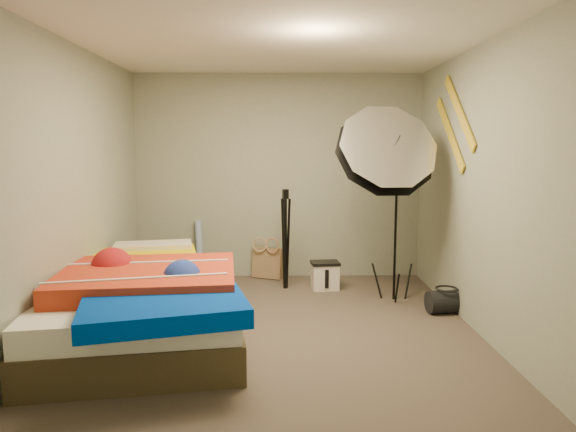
{
  "coord_description": "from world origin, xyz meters",
  "views": [
    {
      "loc": [
        0.03,
        -4.33,
        1.61
      ],
      "look_at": [
        0.1,
        0.6,
        0.95
      ],
      "focal_mm": 32.0,
      "sensor_mm": 36.0,
      "label": 1
    }
  ],
  "objects_px": {
    "tote_bag": "(268,263)",
    "duffel_bag": "(446,302)",
    "bed": "(145,300)",
    "camera_tripod": "(285,232)",
    "wrapping_roll": "(199,250)",
    "photo_umbrella": "(385,154)",
    "camera_case": "(325,277)"
  },
  "relations": [
    {
      "from": "tote_bag",
      "to": "duffel_bag",
      "type": "height_order",
      "value": "tote_bag"
    },
    {
      "from": "bed",
      "to": "camera_tripod",
      "type": "xyz_separation_m",
      "value": [
        1.2,
        1.52,
        0.33
      ]
    },
    {
      "from": "wrapping_roll",
      "to": "photo_umbrella",
      "type": "bearing_deg",
      "value": -27.6
    },
    {
      "from": "tote_bag",
      "to": "camera_tripod",
      "type": "height_order",
      "value": "camera_tripod"
    },
    {
      "from": "tote_bag",
      "to": "bed",
      "type": "xyz_separation_m",
      "value": [
        -0.99,
        -2.0,
        0.14
      ]
    },
    {
      "from": "tote_bag",
      "to": "duffel_bag",
      "type": "bearing_deg",
      "value": -16.16
    },
    {
      "from": "bed",
      "to": "wrapping_roll",
      "type": "bearing_deg",
      "value": 85.85
    },
    {
      "from": "duffel_bag",
      "to": "photo_umbrella",
      "type": "height_order",
      "value": "photo_umbrella"
    },
    {
      "from": "camera_tripod",
      "to": "duffel_bag",
      "type": "bearing_deg",
      "value": -30.34
    },
    {
      "from": "camera_case",
      "to": "bed",
      "type": "xyz_separation_m",
      "value": [
        -1.66,
        -1.47,
        0.18
      ]
    },
    {
      "from": "bed",
      "to": "photo_umbrella",
      "type": "xyz_separation_m",
      "value": [
        2.2,
        0.93,
        1.22
      ]
    },
    {
      "from": "tote_bag",
      "to": "camera_tripod",
      "type": "bearing_deg",
      "value": -43.94
    },
    {
      "from": "photo_umbrella",
      "to": "duffel_bag",
      "type": "bearing_deg",
      "value": -29.3
    },
    {
      "from": "camera_case",
      "to": "camera_tripod",
      "type": "xyz_separation_m",
      "value": [
        -0.45,
        0.05,
        0.51
      ]
    },
    {
      "from": "duffel_bag",
      "to": "tote_bag",
      "type": "bearing_deg",
      "value": 134.69
    },
    {
      "from": "tote_bag",
      "to": "wrapping_roll",
      "type": "distance_m",
      "value": 0.86
    },
    {
      "from": "duffel_bag",
      "to": "camera_tripod",
      "type": "distance_m",
      "value": 1.9
    },
    {
      "from": "duffel_bag",
      "to": "camera_tripod",
      "type": "height_order",
      "value": "camera_tripod"
    },
    {
      "from": "wrapping_roll",
      "to": "photo_umbrella",
      "type": "relative_size",
      "value": 0.33
    },
    {
      "from": "tote_bag",
      "to": "photo_umbrella",
      "type": "bearing_deg",
      "value": -19.74
    },
    {
      "from": "wrapping_roll",
      "to": "bed",
      "type": "bearing_deg",
      "value": -94.15
    },
    {
      "from": "tote_bag",
      "to": "duffel_bag",
      "type": "distance_m",
      "value": 2.26
    },
    {
      "from": "wrapping_roll",
      "to": "camera_case",
      "type": "distance_m",
      "value": 1.61
    },
    {
      "from": "wrapping_roll",
      "to": "camera_tripod",
      "type": "bearing_deg",
      "value": -24.28
    },
    {
      "from": "tote_bag",
      "to": "photo_umbrella",
      "type": "height_order",
      "value": "photo_umbrella"
    },
    {
      "from": "camera_case",
      "to": "photo_umbrella",
      "type": "distance_m",
      "value": 1.59
    },
    {
      "from": "wrapping_roll",
      "to": "duffel_bag",
      "type": "distance_m",
      "value": 2.98
    },
    {
      "from": "camera_case",
      "to": "bed",
      "type": "relative_size",
      "value": 0.12
    },
    {
      "from": "photo_umbrella",
      "to": "camera_case",
      "type": "bearing_deg",
      "value": 134.91
    },
    {
      "from": "bed",
      "to": "photo_umbrella",
      "type": "relative_size",
      "value": 1.18
    },
    {
      "from": "tote_bag",
      "to": "duffel_bag",
      "type": "relative_size",
      "value": 1.03
    },
    {
      "from": "tote_bag",
      "to": "camera_case",
      "type": "xyz_separation_m",
      "value": [
        0.67,
        -0.53,
        -0.04
      ]
    }
  ]
}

